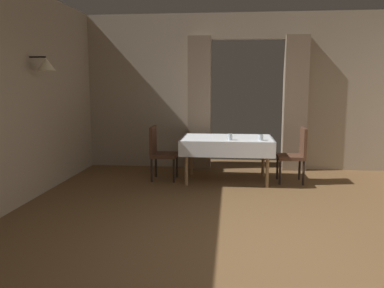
{
  "coord_description": "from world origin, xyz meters",
  "views": [
    {
      "loc": [
        -0.31,
        -3.58,
        1.62
      ],
      "look_at": [
        -0.7,
        0.4,
        1.03
      ],
      "focal_mm": 36.69,
      "sensor_mm": 36.0,
      "label": 1
    }
  ],
  "objects_px": {
    "chair_mid_left": "(160,150)",
    "glass_mid_a": "(261,137)",
    "dining_table_mid": "(227,142)",
    "glass_mid_b": "(230,137)",
    "chair_mid_right": "(296,152)"
  },
  "relations": [
    {
      "from": "chair_mid_left",
      "to": "glass_mid_a",
      "type": "distance_m",
      "value": 1.75
    },
    {
      "from": "dining_table_mid",
      "to": "glass_mid_b",
      "type": "height_order",
      "value": "glass_mid_b"
    },
    {
      "from": "chair_mid_left",
      "to": "glass_mid_b",
      "type": "relative_size",
      "value": 9.07
    },
    {
      "from": "chair_mid_right",
      "to": "chair_mid_left",
      "type": "distance_m",
      "value": 2.31
    },
    {
      "from": "chair_mid_right",
      "to": "glass_mid_b",
      "type": "distance_m",
      "value": 1.18
    },
    {
      "from": "glass_mid_b",
      "to": "chair_mid_right",
      "type": "bearing_deg",
      "value": 14.57
    },
    {
      "from": "chair_mid_right",
      "to": "glass_mid_b",
      "type": "bearing_deg",
      "value": -165.43
    },
    {
      "from": "chair_mid_right",
      "to": "glass_mid_a",
      "type": "distance_m",
      "value": 0.73
    },
    {
      "from": "chair_mid_left",
      "to": "glass_mid_b",
      "type": "xyz_separation_m",
      "value": [
        1.21,
        -0.26,
        0.29
      ]
    },
    {
      "from": "dining_table_mid",
      "to": "glass_mid_b",
      "type": "relative_size",
      "value": 15.07
    },
    {
      "from": "chair_mid_right",
      "to": "chair_mid_left",
      "type": "bearing_deg",
      "value": -179.37
    },
    {
      "from": "dining_table_mid",
      "to": "glass_mid_b",
      "type": "xyz_separation_m",
      "value": [
        0.05,
        -0.3,
        0.13
      ]
    },
    {
      "from": "glass_mid_a",
      "to": "glass_mid_b",
      "type": "relative_size",
      "value": 0.93
    },
    {
      "from": "chair_mid_right",
      "to": "glass_mid_a",
      "type": "height_order",
      "value": "chair_mid_right"
    },
    {
      "from": "dining_table_mid",
      "to": "glass_mid_a",
      "type": "distance_m",
      "value": 0.63
    }
  ]
}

